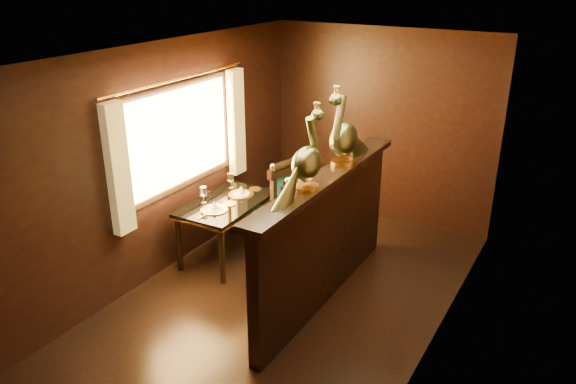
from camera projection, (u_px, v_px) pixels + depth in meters
name	position (u px, v px, depth m)	size (l,w,h in m)	color
ground	(282.00, 303.00, 5.72)	(5.00, 5.00, 0.00)	black
room_shell	(274.00, 154.00, 5.17)	(3.04, 5.04, 2.52)	black
partition	(325.00, 236.00, 5.54)	(0.26, 2.70, 1.36)	black
dining_table	(226.00, 207.00, 6.40)	(0.75, 1.20, 0.90)	black
chair_left	(295.00, 232.00, 5.58)	(0.57, 0.60, 1.39)	black
chair_right	(280.00, 205.00, 6.45)	(0.52, 0.53, 1.20)	black
peacock_left	(307.00, 149.00, 4.81)	(0.24, 0.63, 0.75)	#184A35
peacock_right	(344.00, 124.00, 5.41)	(0.26, 0.69, 0.83)	#184A35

